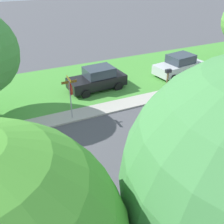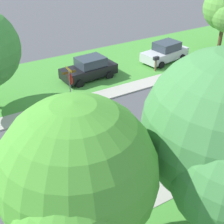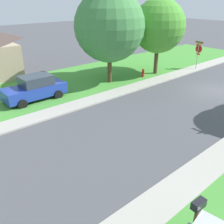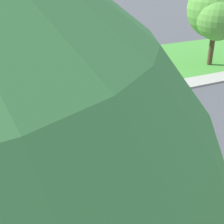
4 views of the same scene
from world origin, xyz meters
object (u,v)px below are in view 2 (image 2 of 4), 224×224
Objects in this scene: stop_sign_far_corner at (70,81)px; car_black_driveway_right at (89,69)px; car_silver_kerbside_mid at (165,52)px; tree_corner_large at (77,185)px; mailbox at (156,60)px.

stop_sign_far_corner is 4.58m from car_black_driveway_right.
car_silver_kerbside_mid is 7.34m from car_black_driveway_right.
mailbox is (-12.59, 12.97, -3.20)m from tree_corner_large.
stop_sign_far_corner is 12.05m from tree_corner_large.
tree_corner_large is (13.92, -15.03, 3.33)m from car_silver_kerbside_mid.
stop_sign_far_corner is 10.86m from car_silver_kerbside_mid.
stop_sign_far_corner is at bearing 156.87° from tree_corner_large.
tree_corner_large is 18.35m from mailbox.
car_silver_kerbside_mid is 1.02× the size of car_black_driveway_right.
car_silver_kerbside_mid is at bearing 132.80° from tree_corner_large.
car_silver_kerbside_mid is at bearing 88.22° from car_black_driveway_right.
mailbox is at bearing 134.14° from tree_corner_large.
stop_sign_far_corner reaches higher than car_silver_kerbside_mid.
tree_corner_large is at bearing -45.86° from mailbox.
car_black_driveway_right is at bearing 136.96° from stop_sign_far_corner.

